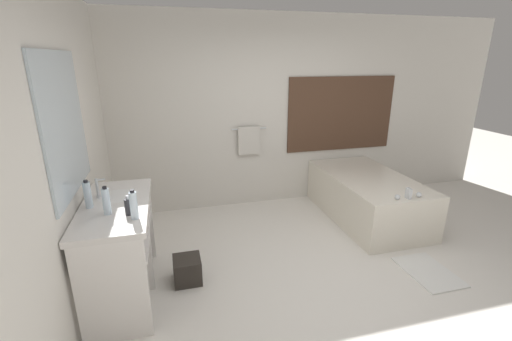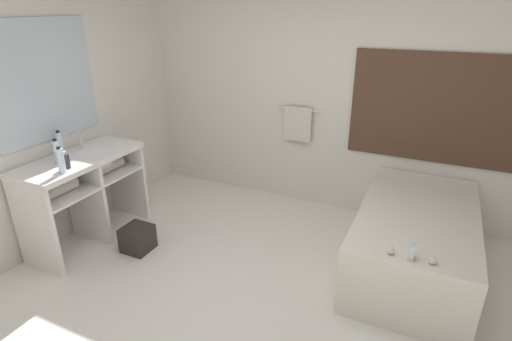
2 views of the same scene
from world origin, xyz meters
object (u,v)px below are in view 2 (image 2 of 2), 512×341
object	(u,v)px
bathtub	(415,237)
water_bottle_1	(61,161)
soap_dispenser	(66,161)
waste_bin	(138,238)
water_bottle_2	(60,143)
water_bottle_3	(57,152)

from	to	relation	value
bathtub	water_bottle_1	size ratio (longest dim) A/B	7.40
bathtub	soap_dispenser	distance (m)	3.19
soap_dispenser	waste_bin	size ratio (longest dim) A/B	0.61
water_bottle_1	waste_bin	bearing A→B (deg)	45.29
water_bottle_1	water_bottle_2	size ratio (longest dim) A/B	0.99
water_bottle_3	bathtub	bearing A→B (deg)	19.27
water_bottle_3	waste_bin	xyz separation A→B (m)	(0.60, 0.24, -0.90)
bathtub	waste_bin	distance (m)	2.63
water_bottle_2	soap_dispenser	world-z (taller)	water_bottle_2
water_bottle_3	waste_bin	distance (m)	1.10
water_bottle_1	soap_dispenser	size ratio (longest dim) A/B	1.47
bathtub	waste_bin	world-z (taller)	bathtub
water_bottle_3	soap_dispenser	distance (m)	0.18
waste_bin	water_bottle_3	bearing A→B (deg)	-158.23
water_bottle_2	waste_bin	xyz separation A→B (m)	(0.76, 0.06, -0.90)
bathtub	soap_dispenser	world-z (taller)	soap_dispenser
water_bottle_2	soap_dispenser	xyz separation A→B (m)	(0.33, -0.23, -0.04)
water_bottle_1	water_bottle_3	size ratio (longest dim) A/B	1.02
water_bottle_2	water_bottle_1	bearing A→B (deg)	-39.50
bathtub	water_bottle_3	size ratio (longest dim) A/B	7.53
bathtub	soap_dispenser	bearing A→B (deg)	-158.79
bathtub	waste_bin	xyz separation A→B (m)	(-2.48, -0.84, -0.21)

